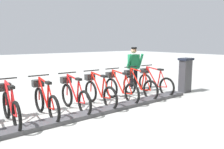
# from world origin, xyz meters

# --- Properties ---
(ground_plane) EXTENTS (60.00, 60.00, 0.00)m
(ground_plane) POSITION_xyz_m (0.00, 0.00, 0.00)
(ground_plane) COLOR #ADAFAB
(dock_rail_base) EXTENTS (0.44, 8.16, 0.10)m
(dock_rail_base) POSITION_xyz_m (0.00, 0.00, 0.05)
(dock_rail_base) COLOR #47474C
(dock_rail_base) RESTS_ON ground
(payment_kiosk) EXTENTS (0.36, 0.52, 1.28)m
(payment_kiosk) POSITION_xyz_m (0.05, -4.55, 0.67)
(payment_kiosk) COLOR #38383D
(payment_kiosk) RESTS_ON ground
(bike_docked_0) EXTENTS (1.72, 0.54, 1.02)m
(bike_docked_0) POSITION_xyz_m (0.62, -3.48, 0.43)
(bike_docked_0) COLOR black
(bike_docked_0) RESTS_ON ground
(bike_docked_1) EXTENTS (1.72, 0.54, 1.02)m
(bike_docked_1) POSITION_xyz_m (0.62, -2.67, 0.43)
(bike_docked_1) COLOR black
(bike_docked_1) RESTS_ON ground
(bike_docked_2) EXTENTS (1.72, 0.54, 1.02)m
(bike_docked_2) POSITION_xyz_m (0.62, -1.85, 0.43)
(bike_docked_2) COLOR black
(bike_docked_2) RESTS_ON ground
(bike_docked_3) EXTENTS (1.72, 0.54, 1.02)m
(bike_docked_3) POSITION_xyz_m (0.62, -1.03, 0.43)
(bike_docked_3) COLOR black
(bike_docked_3) RESTS_ON ground
(bike_docked_4) EXTENTS (1.72, 0.54, 1.02)m
(bike_docked_4) POSITION_xyz_m (0.62, -0.21, 0.43)
(bike_docked_4) COLOR black
(bike_docked_4) RESTS_ON ground
(bike_docked_5) EXTENTS (1.72, 0.54, 1.02)m
(bike_docked_5) POSITION_xyz_m (0.62, 0.61, 0.43)
(bike_docked_5) COLOR black
(bike_docked_5) RESTS_ON ground
(bike_docked_6) EXTENTS (1.72, 0.54, 1.02)m
(bike_docked_6) POSITION_xyz_m (0.62, 1.42, 0.43)
(bike_docked_6) COLOR black
(bike_docked_6) RESTS_ON ground
(worker_near_rack) EXTENTS (0.55, 0.68, 1.66)m
(worker_near_rack) POSITION_xyz_m (1.65, -3.44, 0.91)
(worker_near_rack) COLOR white
(worker_near_rack) RESTS_ON ground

